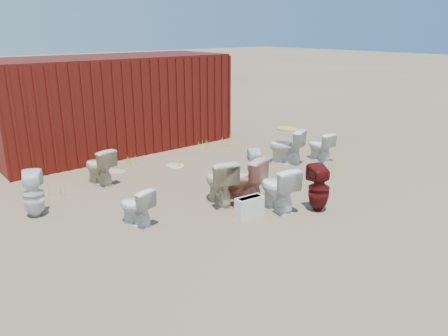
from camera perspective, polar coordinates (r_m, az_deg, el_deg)
ground at (r=8.04m, az=2.73°, el=-4.75°), size 100.00×100.00×0.00m
shipping_container at (r=11.94m, az=-14.33°, el=8.22°), size 6.00×2.40×2.40m
toilet_front_a at (r=7.25m, az=-11.45°, el=-4.94°), size 0.51×0.70×0.64m
toilet_front_pink at (r=8.08m, az=2.53°, el=-1.42°), size 0.68×0.92×0.84m
toilet_front_c at (r=7.73m, az=7.06°, el=-2.62°), size 0.56×0.85×0.80m
toilet_front_maroon at (r=7.80m, az=12.29°, el=-2.61°), size 0.48×0.49×0.83m
toilet_front_e at (r=10.87m, az=12.45°, el=2.81°), size 0.43×0.70×0.69m
toilet_back_a at (r=8.08m, az=-23.65°, el=-3.13°), size 0.48×0.48×0.80m
toilet_back_beige_left at (r=9.31m, az=-16.00°, el=0.23°), size 0.55×0.81×0.76m
toilet_back_beige_right at (r=7.94m, az=-0.57°, el=-1.73°), size 0.71×0.94×0.85m
toilet_back_yellowlid at (r=10.39m, az=8.11°, el=2.79°), size 0.73×0.93×0.83m
toilet_back_e at (r=8.93m, az=4.07°, el=0.13°), size 0.48×0.48×0.75m
yellow_lid at (r=10.29m, az=8.21°, el=5.10°), size 0.42×0.53×0.02m
loose_tank at (r=7.48m, az=3.34°, el=-5.09°), size 0.52×0.25×0.35m
loose_lid_near at (r=10.24m, az=-6.37°, el=0.26°), size 0.49×0.57×0.02m
loose_lid_far at (r=10.06m, az=-13.98°, el=-0.49°), size 0.58×0.59×0.02m
weed_clump_a at (r=8.98m, az=-20.89°, el=-2.34°), size 0.36×0.36×0.34m
weed_clump_b at (r=10.24m, az=-5.87°, el=1.03°), size 0.32×0.32×0.28m
weed_clump_c at (r=11.70m, az=0.52°, el=3.38°), size 0.36×0.36×0.32m
weed_clump_d at (r=10.50m, az=-12.06°, el=0.99°), size 0.30×0.30×0.22m
weed_clump_e at (r=11.59m, az=-2.65°, el=3.06°), size 0.34×0.34×0.26m
weed_clump_f at (r=10.13m, az=14.12°, el=0.31°), size 0.28×0.28×0.25m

